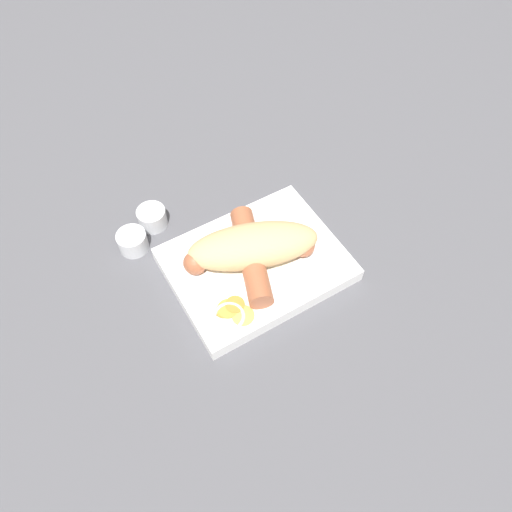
{
  "coord_description": "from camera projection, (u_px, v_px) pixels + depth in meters",
  "views": [
    {
      "loc": [
        0.21,
        0.36,
        0.64
      ],
      "look_at": [
        0.0,
        0.0,
        0.03
      ],
      "focal_mm": 35.0,
      "sensor_mm": 36.0,
      "label": 1
    }
  ],
  "objects": [
    {
      "name": "condiment_cup_near",
      "position": [
        152.0,
        218.0,
        0.8
      ],
      "size": [
        0.05,
        0.05,
        0.03
      ],
      "color": "silver",
      "rests_on": "ground_plane"
    },
    {
      "name": "condiment_cup_far",
      "position": [
        133.0,
        242.0,
        0.77
      ],
      "size": [
        0.05,
        0.05,
        0.03
      ],
      "color": "silver",
      "rests_on": "ground_plane"
    },
    {
      "name": "pickled_veggies",
      "position": [
        231.0,
        313.0,
        0.69
      ],
      "size": [
        0.06,
        0.06,
        0.0
      ],
      "color": "orange",
      "rests_on": "food_tray"
    },
    {
      "name": "sausage",
      "position": [
        250.0,
        254.0,
        0.72
      ],
      "size": [
        0.19,
        0.16,
        0.03
      ],
      "color": "#9E5638",
      "rests_on": "food_tray"
    },
    {
      "name": "bread_roll",
      "position": [
        252.0,
        246.0,
        0.72
      ],
      "size": [
        0.21,
        0.14,
        0.05
      ],
      "color": "tan",
      "rests_on": "food_tray"
    },
    {
      "name": "ground_plane",
      "position": [
        256.0,
        269.0,
        0.76
      ],
      "size": [
        3.0,
        3.0,
        0.0
      ],
      "primitive_type": "plane",
      "color": "#4C4C51"
    },
    {
      "name": "food_tray",
      "position": [
        256.0,
        264.0,
        0.75
      ],
      "size": [
        0.25,
        0.2,
        0.02
      ],
      "color": "white",
      "rests_on": "ground_plane"
    }
  ]
}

